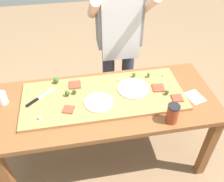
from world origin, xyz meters
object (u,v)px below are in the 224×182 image
object	(u,v)px
pizza_slice_center	(158,88)
sauce_jar	(173,114)
cook_center	(119,34)
recipe_note	(195,97)
broccoli_floret_center_right	(67,93)
broccoli_floret_front_mid	(134,74)
pizza_whole_white_garlic	(99,102)
broccoli_floret_front_right	(74,92)
broccoli_floret_back_left	(167,92)
flour_cup	(2,99)
prep_table	(106,110)
cheese_crumble_b	(164,75)
broccoli_floret_back_right	(56,80)
pizza_whole_cheese_artichoke	(133,88)
cheese_crumble_a	(119,80)
cheese_crumble_c	(39,118)
chefs_knife	(37,99)
pizza_slice_far_right	(177,98)
pizza_slice_near_right	(75,85)
pizza_slice_far_left	(68,109)
broccoli_floret_front_left	(149,74)

from	to	relation	value
pizza_slice_center	sauce_jar	xyz separation A→B (m)	(-0.01, -0.33, 0.04)
cook_center	recipe_note	bearing A→B (deg)	-53.98
broccoli_floret_center_right	broccoli_floret_front_mid	world-z (taller)	broccoli_floret_center_right
pizza_whole_white_garlic	broccoli_floret_front_right	size ratio (longest dim) A/B	5.17
broccoli_floret_back_left	flour_cup	distance (m)	1.28
prep_table	pizza_whole_white_garlic	size ratio (longest dim) A/B	7.68
pizza_slice_center	broccoli_floret_center_right	bearing A→B (deg)	176.98
broccoli_floret_front_right	cheese_crumble_b	xyz separation A→B (m)	(0.77, 0.10, -0.02)
prep_table	broccoli_floret_front_mid	world-z (taller)	broccoli_floret_front_mid
sauce_jar	cook_center	size ratio (longest dim) A/B	0.09
pizza_slice_center	cook_center	bearing A→B (deg)	111.87
broccoli_floret_front_right	broccoli_floret_back_right	xyz separation A→B (m)	(-0.14, 0.16, 0.01)
pizza_whole_cheese_artichoke	broccoli_floret_front_mid	bearing A→B (deg)	73.83
broccoli_floret_back_right	prep_table	bearing A→B (deg)	-34.18
pizza_whole_white_garlic	pizza_slice_center	world-z (taller)	pizza_whole_white_garlic
broccoli_floret_front_mid	broccoli_floret_back_right	bearing A→B (deg)	177.23
cheese_crumble_a	cheese_crumble_c	distance (m)	0.72
sauce_jar	recipe_note	world-z (taller)	sauce_jar
cheese_crumble_a	broccoli_floret_center_right	bearing A→B (deg)	-164.84
chefs_knife	pizza_slice_far_right	xyz separation A→B (m)	(1.07, -0.18, -0.00)
broccoli_floret_front_right	cheese_crumble_b	size ratio (longest dim) A/B	2.65
broccoli_floret_back_left	sauce_jar	bearing A→B (deg)	-101.73
broccoli_floret_center_right	broccoli_floret_front_right	world-z (taller)	broccoli_floret_center_right
broccoli_floret_back_left	recipe_note	size ratio (longest dim) A/B	0.28
chefs_knife	pizza_slice_far_right	world-z (taller)	chefs_knife
prep_table	chefs_knife	world-z (taller)	chefs_knife
pizza_slice_far_right	cook_center	world-z (taller)	cook_center
pizza_whole_white_garlic	sauce_jar	distance (m)	0.55
pizza_slice_center	flour_cup	size ratio (longest dim) A/B	0.98
broccoli_floret_back_left	recipe_note	world-z (taller)	broccoli_floret_back_left
chefs_knife	broccoli_floret_center_right	xyz separation A→B (m)	(0.23, 0.00, 0.03)
broccoli_floret_front_right	recipe_note	bearing A→B (deg)	-10.52
pizza_whole_cheese_artichoke	cheese_crumble_c	xyz separation A→B (m)	(-0.74, -0.20, 0.00)
pizza_slice_far_right	broccoli_floret_front_right	xyz separation A→B (m)	(-0.78, 0.19, 0.02)
cheese_crumble_c	cook_center	world-z (taller)	cook_center
pizza_slice_near_right	broccoli_floret_back_left	xyz separation A→B (m)	(0.71, -0.24, 0.02)
chefs_knife	cook_center	size ratio (longest dim) A/B	0.14
broccoli_floret_back_left	broccoli_floret_front_mid	bearing A→B (deg)	126.81
pizza_whole_cheese_artichoke	broccoli_floret_front_right	world-z (taller)	broccoli_floret_front_right
recipe_note	pizza_slice_far_left	bearing A→B (deg)	179.72
pizza_slice_far_left	broccoli_floret_front_left	distance (m)	0.75
pizza_whole_cheese_artichoke	recipe_note	xyz separation A→B (m)	(0.47, -0.15, -0.03)
prep_table	pizza_slice_center	xyz separation A→B (m)	(0.44, 0.04, 0.13)
chefs_knife	pizza_slice_far_left	world-z (taller)	chefs_knife
pizza_slice_far_right	recipe_note	distance (m)	0.17
broccoli_floret_back_right	broccoli_floret_front_left	world-z (taller)	broccoli_floret_back_right
broccoli_floret_front_mid	pizza_slice_center	bearing A→B (deg)	-48.94
chefs_knife	broccoli_floret_back_right	world-z (taller)	broccoli_floret_back_right
broccoli_floret_back_right	flour_cup	bearing A→B (deg)	-161.46
pizza_slice_far_right	chefs_knife	bearing A→B (deg)	170.63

